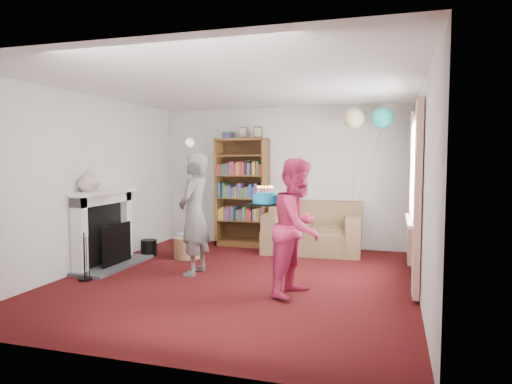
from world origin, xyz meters
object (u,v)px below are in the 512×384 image
(bookcase, at_px, (243,193))
(birthday_cake, at_px, (265,199))
(person_striped, at_px, (194,214))
(person_magenta, at_px, (298,227))
(sofa, at_px, (313,233))

(bookcase, xyz_separation_m, birthday_cake, (1.16, -2.62, 0.16))
(person_striped, bearing_deg, person_magenta, 70.88)
(sofa, bearing_deg, bookcase, 166.90)
(person_striped, bearing_deg, sofa, 145.27)
(person_magenta, bearing_deg, bookcase, 43.13)
(sofa, distance_m, person_striped, 2.39)
(person_magenta, bearing_deg, sofa, 18.43)
(bookcase, xyz_separation_m, person_magenta, (1.57, -2.68, -0.15))
(sofa, xyz_separation_m, birthday_cake, (-0.17, -2.38, 0.78))
(person_striped, relative_size, birthday_cake, 4.63)
(person_striped, height_order, birthday_cake, person_striped)
(birthday_cake, bearing_deg, bookcase, 113.84)
(sofa, height_order, person_striped, person_striped)
(person_magenta, bearing_deg, person_striped, 84.47)
(bookcase, bearing_deg, person_striped, -89.25)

